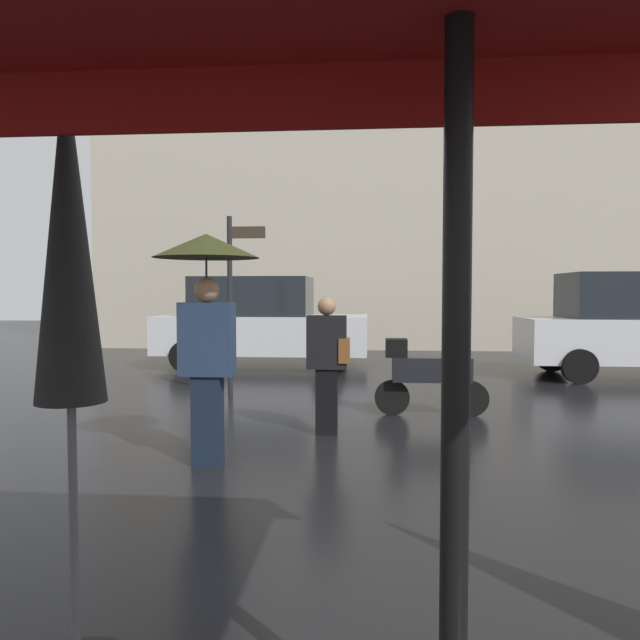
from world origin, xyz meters
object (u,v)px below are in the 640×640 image
(folded_patio_umbrella_far, at_px, (69,277))
(parked_scooter, at_px, (428,373))
(pedestrian_with_bag, at_px, (328,357))
(parked_car_right, at_px, (260,322))
(street_signpost, at_px, (230,287))
(pedestrian_with_umbrella, at_px, (207,289))

(folded_patio_umbrella_far, xyz_separation_m, parked_scooter, (1.97, 5.59, -1.12))
(folded_patio_umbrella_far, relative_size, pedestrian_with_bag, 1.64)
(folded_patio_umbrella_far, bearing_deg, parked_scooter, 70.63)
(folded_patio_umbrella_far, height_order, parked_car_right, folded_patio_umbrella_far)
(parked_car_right, relative_size, street_signpost, 1.60)
(parked_scooter, xyz_separation_m, street_signpost, (-2.93, 1.25, 1.14))
(parked_scooter, height_order, parked_car_right, parked_car_right)
(folded_patio_umbrella_far, height_order, pedestrian_with_umbrella, folded_patio_umbrella_far)
(pedestrian_with_bag, bearing_deg, parked_scooter, 88.30)
(folded_patio_umbrella_far, height_order, parked_scooter, folded_patio_umbrella_far)
(parked_car_right, distance_m, street_signpost, 3.72)
(pedestrian_with_bag, bearing_deg, street_signpost, 170.85)
(pedestrian_with_bag, height_order, parked_scooter, pedestrian_with_bag)
(pedestrian_with_bag, distance_m, parked_scooter, 1.71)
(pedestrian_with_umbrella, height_order, parked_scooter, pedestrian_with_umbrella)
(folded_patio_umbrella_far, xyz_separation_m, parked_car_right, (-1.17, 10.49, -0.70))
(pedestrian_with_umbrella, relative_size, pedestrian_with_bag, 1.38)
(pedestrian_with_umbrella, distance_m, parked_car_right, 7.44)
(pedestrian_with_umbrella, relative_size, parked_scooter, 1.45)
(parked_car_right, bearing_deg, pedestrian_with_bag, 105.19)
(pedestrian_with_umbrella, distance_m, parked_scooter, 3.52)
(pedestrian_with_umbrella, height_order, parked_car_right, pedestrian_with_umbrella)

